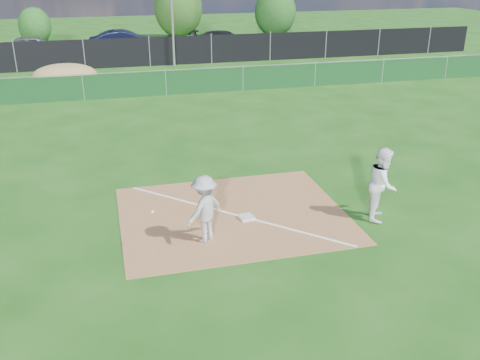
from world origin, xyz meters
name	(u,v)px	position (x,y,z in m)	size (l,w,h in m)	color
ground	(182,123)	(0.00, 10.00, 0.00)	(90.00, 90.00, 0.00)	#174C10
infield_dirt	(233,214)	(0.00, 1.00, 0.01)	(6.00, 5.00, 0.02)	#906139
foul_line	(233,214)	(0.00, 1.00, 0.03)	(0.08, 7.00, 0.01)	white
green_fence	(166,83)	(0.00, 15.00, 0.60)	(44.00, 0.05, 1.20)	#0E3415
dirt_mound	(65,75)	(-5.00, 18.50, 0.58)	(3.38, 2.60, 1.17)	olive
black_fence	(150,52)	(0.00, 23.00, 0.90)	(46.00, 0.04, 1.80)	black
parking_lot	(143,53)	(0.00, 28.00, 0.01)	(46.00, 9.00, 0.01)	black
light_pole	(171,0)	(1.50, 22.70, 4.00)	(0.16, 0.16, 8.00)	slate
first_base	(246,217)	(0.29, 0.65, 0.06)	(0.37, 0.37, 0.08)	silver
play_at_first	(205,209)	(-0.99, -0.22, 0.87)	(1.92, 1.14, 1.69)	#B0B1B3
runner	(383,184)	(3.77, -0.14, 0.98)	(0.95, 0.74, 1.96)	white
car_left	(35,46)	(-7.35, 28.36, 0.74)	(1.72, 4.28, 1.46)	#A1A3A8
car_mid	(125,42)	(-1.22, 28.00, 0.83)	(1.74, 4.99, 1.64)	black
car_right	(225,41)	(5.90, 27.34, 0.73)	(2.03, 4.99, 1.45)	black
tree_left	(35,26)	(-7.70, 33.47, 1.51)	(2.47, 2.47, 2.93)	#382316
tree_mid	(178,9)	(3.65, 34.76, 2.43)	(3.98, 3.98, 4.73)	#382316
tree_right	(275,12)	(11.62, 33.10, 2.12)	(3.47, 3.47, 4.11)	#382316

